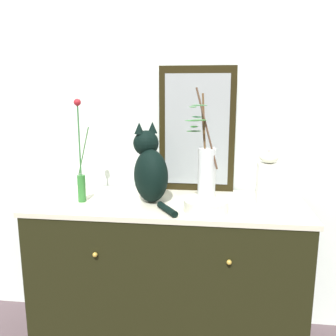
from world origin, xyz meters
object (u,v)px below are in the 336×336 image
Objects in this scene: vase_slim_green at (81,172)px; bowl_porcelain at (206,205)px; sideboard at (168,276)px; mirror_leaning at (197,130)px; cat_sitting at (150,169)px; jar_lidded_porcelain at (268,178)px; vase_glass_clear at (206,170)px.

bowl_porcelain is at bearing -6.45° from vase_slim_green.
bowl_porcelain is (0.65, -0.07, -0.13)m from vase_slim_green.
sideboard is 2.67× the size of vase_slim_green.
mirror_leaning reaches higher than vase_slim_green.
cat_sitting is 1.41× the size of jar_lidded_porcelain.
cat_sitting reaches higher than sideboard.
bowl_porcelain is 0.18m from vase_glass_clear.
sideboard is at bearing -0.45° from cat_sitting.
bowl_porcelain is 0.41× the size of vase_glass_clear.
vase_slim_green is at bearing 173.27° from vase_glass_clear.
vase_glass_clear is (-0.00, -0.00, 0.18)m from bowl_porcelain.
jar_lidded_porcelain reaches higher than bowl_porcelain.
cat_sitting reaches higher than bowl_porcelain.
bowl_porcelain is at bearing -32.32° from sideboard.
vase_glass_clear is at bearing -24.14° from cat_sitting.
cat_sitting is 0.35m from bowl_porcelain.
sideboard is at bearing 146.68° from vase_glass_clear.
sideboard is at bearing -118.38° from mirror_leaning.
sideboard is 0.83m from mirror_leaning.
mirror_leaning is 2.42× the size of jar_lidded_porcelain.
vase_slim_green is 0.96m from jar_lidded_porcelain.
bowl_porcelain is (0.29, -0.13, -0.14)m from cat_sitting.
mirror_leaning is at bearing 100.17° from bowl_porcelain.
vase_glass_clear reaches higher than bowl_porcelain.
vase_slim_green is (-0.58, -0.30, -0.19)m from mirror_leaning.
cat_sitting is 0.61m from jar_lidded_porcelain.
vase_slim_green reaches higher than jar_lidded_porcelain.
mirror_leaning is 1.33× the size of vase_glass_clear.
vase_glass_clear is (0.29, -0.13, 0.03)m from cat_sitting.
vase_slim_green is at bearing -173.13° from sideboard.
vase_glass_clear is at bearing -149.93° from jar_lidded_porcelain.
vase_glass_clear reaches higher than sideboard.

